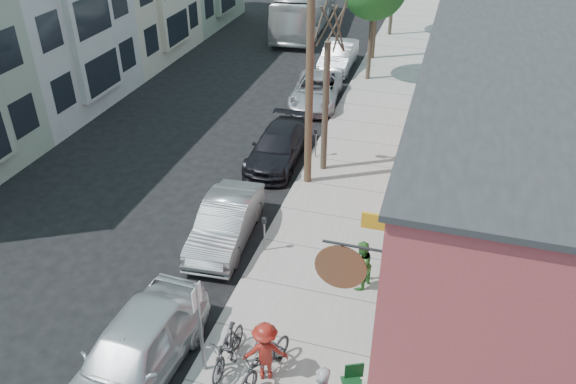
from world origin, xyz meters
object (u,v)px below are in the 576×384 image
(parking_meter_near, at_px, (264,229))
(car_3, at_px, (316,90))
(car_1, at_px, (226,222))
(sign_post, at_px, (199,320))
(tree_bare, at_px, (325,109))
(parked_bike_b, at_px, (224,347))
(patron_green, at_px, (361,266))
(car_4, at_px, (338,56))
(patio_chair_a, at_px, (352,383))
(parking_meter_far, at_px, (316,138))
(car_2, at_px, (278,146))
(parked_bike_a, at_px, (228,348))
(cyclist, at_px, (265,351))
(bus, at_px, (306,5))
(car_0, at_px, (134,352))
(utility_pole_near, at_px, (309,48))

(parking_meter_near, height_order, car_3, parking_meter_near)
(car_1, bearing_deg, sign_post, -78.25)
(tree_bare, distance_m, parked_bike_b, 10.57)
(patron_green, bearing_deg, car_4, -144.82)
(tree_bare, xyz_separation_m, patio_chair_a, (3.21, -10.53, -2.14))
(parking_meter_far, height_order, tree_bare, tree_bare)
(parked_bike_b, xyz_separation_m, car_2, (-1.93, 10.64, 0.08))
(patio_chair_a, xyz_separation_m, car_1, (-5.21, 5.08, 0.14))
(parked_bike_a, bearing_deg, cyclist, -1.32)
(tree_bare, xyz_separation_m, car_4, (-2.00, 12.04, -1.96))
(car_4, distance_m, bus, 8.70)
(parking_meter_far, xyz_separation_m, cyclist, (1.63, -11.41, 0.01))
(tree_bare, distance_m, patron_green, 7.39)
(cyclist, xyz_separation_m, car_0, (-3.08, -0.82, -0.13))
(parking_meter_near, bearing_deg, patron_green, -15.11)
(parking_meter_far, relative_size, parked_bike_b, 0.70)
(car_1, bearing_deg, tree_bare, 65.36)
(tree_bare, bearing_deg, car_0, -99.99)
(car_3, bearing_deg, parking_meter_far, -81.27)
(parked_bike_a, distance_m, car_1, 5.42)
(parked_bike_a, xyz_separation_m, car_3, (-2.07, 17.17, -0.02))
(parked_bike_b, bearing_deg, car_0, -161.65)
(tree_bare, height_order, car_1, tree_bare)
(cyclist, bearing_deg, patron_green, -131.60)
(parked_bike_b, relative_size, bus, 0.15)
(sign_post, relative_size, utility_pole_near, 0.28)
(patio_chair_a, height_order, car_1, car_1)
(car_2, bearing_deg, sign_post, -83.39)
(parking_meter_near, bearing_deg, patio_chair_a, -51.68)
(patron_green, height_order, car_2, patron_green)
(sign_post, relative_size, patron_green, 1.75)
(utility_pole_near, height_order, bus, utility_pole_near)
(tree_bare, bearing_deg, parked_bike_a, -89.60)
(car_4, bearing_deg, parking_meter_far, -83.92)
(patron_green, bearing_deg, bus, -140.55)
(patron_green, relative_size, bus, 0.14)
(car_3, relative_size, car_4, 1.04)
(parked_bike_b, bearing_deg, parked_bike_a, -45.68)
(sign_post, xyz_separation_m, car_4, (-1.55, 22.81, -1.05))
(patron_green, height_order, car_0, patron_green)
(car_1, bearing_deg, car_4, 85.51)
(patron_green, relative_size, car_4, 0.34)
(sign_post, relative_size, bus, 0.25)
(utility_pole_near, bearing_deg, cyclist, -80.96)
(car_2, bearing_deg, car_4, 88.63)
(cyclist, relative_size, car_1, 0.38)
(car_1, bearing_deg, bus, 94.68)
(sign_post, distance_m, patron_green, 5.27)
(patron_green, relative_size, car_1, 0.36)
(car_1, height_order, car_4, car_4)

